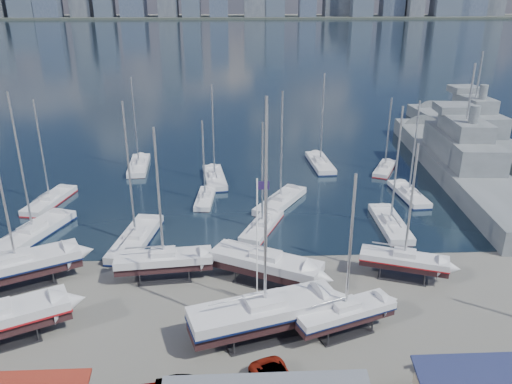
{
  "coord_description": "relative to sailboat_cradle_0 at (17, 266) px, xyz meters",
  "views": [
    {
      "loc": [
        -1.76,
        -46.27,
        25.82
      ],
      "look_at": [
        0.84,
        8.0,
        4.24
      ],
      "focal_mm": 35.0,
      "sensor_mm": 36.0,
      "label": 1
    }
  ],
  "objects": [
    {
      "name": "ground",
      "position": [
        22.16,
        -5.51,
        -2.18
      ],
      "size": [
        1400.0,
        1400.0,
        0.0
      ],
      "primitive_type": "plane",
      "color": "#605E59",
      "rests_on": "ground"
    },
    {
      "name": "sailboat_moored_10",
      "position": [
        44.26,
        20.28,
        -1.88
      ],
      "size": [
        3.3,
        9.45,
        13.87
      ],
      "rotation": [
        0.0,
        0.0,
        1.65
      ],
      "color": "black",
      "rests_on": "water"
    },
    {
      "name": "sailboat_moored_8",
      "position": [
        34.4,
        34.06,
        -1.88
      ],
      "size": [
        3.52,
        10.48,
        15.44
      ],
      "rotation": [
        0.0,
        0.0,
        1.63
      ],
      "color": "black",
      "rests_on": "water"
    },
    {
      "name": "sailboat_cradle_5",
      "position": [
        29.19,
        -8.45,
        -0.22
      ],
      "size": [
        8.75,
        5.24,
        13.86
      ],
      "rotation": [
        0.0,
        0.0,
        0.37
      ],
      "color": "#2D2D33",
      "rests_on": "ground"
    },
    {
      "name": "water",
      "position": [
        22.16,
        304.49,
        -2.33
      ],
      "size": [
        1400.0,
        600.0,
        0.4
      ],
      "primitive_type": "cube",
      "color": "#172635",
      "rests_on": "ground"
    },
    {
      "name": "sailboat_moored_0",
      "position": [
        -2.54,
        10.46,
        -1.87
      ],
      "size": [
        7.01,
        12.03,
        17.37
      ],
      "rotation": [
        0.0,
        0.0,
        1.22
      ],
      "color": "black",
      "rests_on": "water"
    },
    {
      "name": "flagpole",
      "position": [
        22.38,
        -4.13,
        4.74
      ],
      "size": [
        1.06,
        0.12,
        12.02
      ],
      "color": "white",
      "rests_on": "ground"
    },
    {
      "name": "sailboat_moored_5",
      "position": [
        17.59,
        27.92,
        -1.88
      ],
      "size": [
        4.06,
        10.27,
        14.94
      ],
      "rotation": [
        0.0,
        0.0,
        1.7
      ],
      "color": "black",
      "rests_on": "water"
    },
    {
      "name": "sailboat_moored_2",
      "position": [
        5.37,
        34.23,
        -1.86
      ],
      "size": [
        3.51,
        10.14,
        15.05
      ],
      "rotation": [
        0.0,
        0.0,
        1.64
      ],
      "color": "black",
      "rests_on": "water"
    },
    {
      "name": "naval_ship_east",
      "position": [
        54.76,
        28.66,
        -0.51
      ],
      "size": [
        12.29,
        51.73,
        18.61
      ],
      "rotation": [
        0.0,
        0.0,
        1.49
      ],
      "color": "slate",
      "rests_on": "water"
    },
    {
      "name": "sailboat_moored_9",
      "position": [
        38.91,
        11.02,
        -1.86
      ],
      "size": [
        2.97,
        10.13,
        15.24
      ],
      "rotation": [
        0.0,
        0.0,
        1.56
      ],
      "color": "black",
      "rests_on": "water"
    },
    {
      "name": "sailboat_moored_4",
      "position": [
        16.55,
        20.18,
        -1.86
      ],
      "size": [
        2.69,
        7.76,
        11.52
      ],
      "rotation": [
        0.0,
        0.0,
        1.5
      ],
      "color": "black",
      "rests_on": "water"
    },
    {
      "name": "sailboat_cradle_6",
      "position": [
        36.69,
        -0.26,
        -0.23
      ],
      "size": [
        8.62,
        5.11,
        13.65
      ],
      "rotation": [
        0.0,
        0.0,
        -0.36
      ],
      "color": "#2D2D33",
      "rests_on": "ground"
    },
    {
      "name": "sailboat_cradle_3",
      "position": [
        22.7,
        -8.54,
        0.07
      ],
      "size": [
        12.71,
        6.9,
        19.51
      ],
      "rotation": [
        0.0,
        0.0,
        0.3
      ],
      "color": "#2D2D33",
      "rests_on": "ground"
    },
    {
      "name": "sailboat_cradle_0",
      "position": [
        0.0,
        0.0,
        0.0
      ],
      "size": [
        11.58,
        8.0,
        18.2
      ],
      "rotation": [
        0.0,
        0.0,
        0.47
      ],
      "color": "#2D2D33",
      "rests_on": "ground"
    },
    {
      "name": "sailboat_cradle_2",
      "position": [
        13.55,
        0.71,
        -0.15
      ],
      "size": [
        9.43,
        3.48,
        15.12
      ],
      "rotation": [
        0.0,
        0.0,
        0.1
      ],
      "color": "#2D2D33",
      "rests_on": "ground"
    },
    {
      "name": "sailboat_moored_3",
      "position": [
        9.4,
        8.43,
        -1.88
      ],
      "size": [
        4.89,
        11.5,
        16.66
      ],
      "rotation": [
        0.0,
        0.0,
        1.41
      ],
      "color": "black",
      "rests_on": "water"
    },
    {
      "name": "sailboat_moored_6",
      "position": [
        23.65,
        11.15,
        -1.88
      ],
      "size": [
        5.88,
        9.32,
        13.53
      ],
      "rotation": [
        0.0,
        0.0,
        1.17
      ],
      "color": "black",
      "rests_on": "water"
    },
    {
      "name": "far_shore",
      "position": [
        22.16,
        564.49,
        -1.08
      ],
      "size": [
        1400.0,
        80.0,
        2.2
      ],
      "primitive_type": "cube",
      "color": "#2D332D",
      "rests_on": "ground"
    },
    {
      "name": "sailboat_moored_7",
      "position": [
        26.52,
        18.54,
        -1.86
      ],
      "size": [
        7.9,
        10.34,
        15.64
      ],
      "rotation": [
        0.0,
        0.0,
        1.02
      ],
      "color": "black",
      "rests_on": "water"
    },
    {
      "name": "sailboat_cradle_4",
      "position": [
        23.3,
        -0.62,
        -0.04
      ],
      "size": [
        10.8,
        7.69,
        17.3
      ],
      "rotation": [
        0.0,
        0.0,
        -0.49
      ],
      "color": "#2D2D33",
      "rests_on": "ground"
    },
    {
      "name": "sailboat_moored_11",
      "position": [
        44.11,
        31.12,
        -1.88
      ],
      "size": [
        5.67,
        8.21,
        12.06
      ],
      "rotation": [
        0.0,
        0.0,
        1.1
      ],
      "color": "black",
      "rests_on": "water"
    },
    {
      "name": "naval_ship_west",
      "position": [
        64.72,
        46.9,
        -0.52
      ],
      "size": [
        8.8,
        45.85,
        18.11
      ],
      "rotation": [
        0.0,
        0.0,
        1.6
      ],
      "color": "slate",
      "rests_on": "water"
    },
    {
      "name": "sailboat_moored_1",
      "position": [
        -3.94,
        20.27,
        -1.88
      ],
      "size": [
        4.74,
        10.05,
        14.49
      ],
      "rotation": [
        0.0,
        0.0,
        1.35
      ],
      "color": "black",
      "rests_on": "water"
    }
  ]
}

